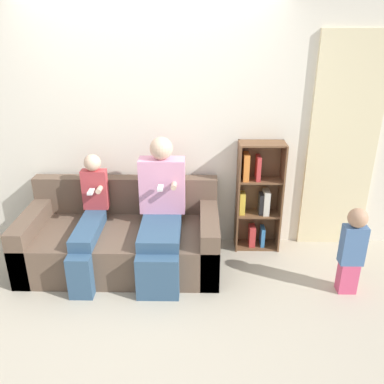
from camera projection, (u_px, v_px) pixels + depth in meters
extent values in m
plane|color=#B2A893|center=(145.00, 297.00, 3.61)|extent=(14.00, 14.00, 0.00)
cube|color=silver|center=(152.00, 127.00, 4.08)|extent=(10.00, 0.06, 2.55)
cube|color=beige|center=(342.00, 146.00, 4.07)|extent=(0.69, 0.04, 2.20)
cube|color=brown|center=(121.00, 251.00, 3.94)|extent=(1.88, 0.77, 0.40)
cube|color=brown|center=(128.00, 212.00, 4.29)|extent=(1.88, 0.15, 0.79)
cube|color=brown|center=(32.00, 242.00, 3.92)|extent=(0.17, 0.77, 0.57)
cube|color=brown|center=(209.00, 244.00, 3.90)|extent=(0.17, 0.77, 0.57)
cube|color=#335170|center=(158.00, 278.00, 3.53)|extent=(0.37, 0.12, 0.40)
cube|color=#335170|center=(160.00, 233.00, 3.74)|extent=(0.37, 0.56, 0.11)
cube|color=#E599BC|center=(162.00, 185.00, 3.95)|extent=(0.44, 0.20, 0.54)
sphere|color=beige|center=(161.00, 148.00, 3.81)|extent=(0.22, 0.22, 0.22)
cylinder|color=beige|center=(174.00, 186.00, 3.79)|extent=(0.05, 0.10, 0.05)
cube|color=white|center=(160.00, 188.00, 3.75)|extent=(0.05, 0.12, 0.02)
cube|color=#335170|center=(80.00, 277.00, 3.54)|extent=(0.21, 0.12, 0.40)
cube|color=#335170|center=(88.00, 230.00, 3.78)|extent=(0.21, 0.64, 0.11)
cube|color=#B73D42|center=(95.00, 189.00, 4.03)|extent=(0.25, 0.11, 0.40)
sphere|color=beige|center=(92.00, 163.00, 3.92)|extent=(0.16, 0.16, 0.16)
cylinder|color=beige|center=(99.00, 190.00, 3.92)|extent=(0.05, 0.10, 0.05)
cube|color=white|center=(91.00, 192.00, 3.87)|extent=(0.05, 0.12, 0.02)
cube|color=#DB4C75|center=(347.00, 277.00, 3.63)|extent=(0.16, 0.12, 0.30)
cube|color=#476B9E|center=(353.00, 245.00, 3.50)|extent=(0.20, 0.12, 0.36)
sphere|color=tan|center=(358.00, 218.00, 3.40)|extent=(0.17, 0.17, 0.17)
cube|color=brown|center=(238.00, 197.00, 4.19)|extent=(0.02, 0.25, 1.16)
cube|color=brown|center=(280.00, 197.00, 4.18)|extent=(0.02, 0.25, 1.16)
cube|color=brown|center=(257.00, 193.00, 4.29)|extent=(0.46, 0.02, 1.16)
cube|color=brown|center=(256.00, 245.00, 4.41)|extent=(0.42, 0.21, 0.02)
cube|color=brown|center=(258.00, 214.00, 4.26)|extent=(0.42, 0.21, 0.02)
cube|color=brown|center=(260.00, 180.00, 4.11)|extent=(0.42, 0.21, 0.02)
cube|color=brown|center=(263.00, 144.00, 3.96)|extent=(0.42, 0.21, 0.02)
cube|color=#333338|center=(262.00, 204.00, 4.21)|extent=(0.06, 0.12, 0.22)
cube|color=gold|center=(242.00, 203.00, 4.21)|extent=(0.06, 0.13, 0.23)
cube|color=beige|center=(266.00, 202.00, 4.20)|extent=(0.06, 0.17, 0.26)
cube|color=#C63838|center=(258.00, 168.00, 4.06)|extent=(0.04, 0.16, 0.25)
cube|color=orange|center=(246.00, 167.00, 4.05)|extent=(0.06, 0.17, 0.27)
cube|color=teal|center=(262.00, 236.00, 4.36)|extent=(0.04, 0.14, 0.21)
cube|color=#C63838|center=(252.00, 235.00, 4.36)|extent=(0.06, 0.14, 0.22)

